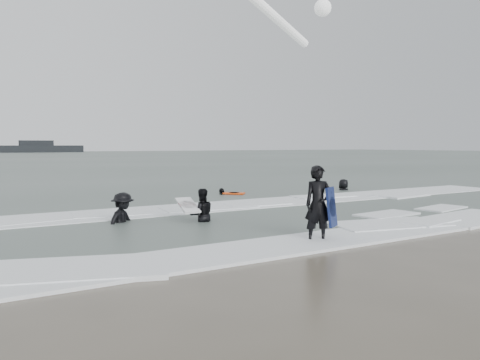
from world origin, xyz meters
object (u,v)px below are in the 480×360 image
vessel_horizon (36,148)px  surfer_centre (318,242)px  surfer_wading (202,223)px  surfer_right_far (344,191)px  surfer_right_near (222,196)px  surfer_breaker (123,224)px

vessel_horizon → surfer_centre: bearing=-94.2°
surfer_centre → vessel_horizon: 145.61m
surfer_wading → vessel_horizon: 141.82m
surfer_right_far → surfer_right_near: bearing=-19.7°
surfer_wading → surfer_right_far: bearing=-142.0°
surfer_wading → surfer_right_far: surfer_right_far is taller
surfer_centre → vessel_horizon: size_ratio=0.07×
surfer_centre → vessel_horizon: vessel_horizon is taller
surfer_breaker → surfer_right_near: bearing=4.8°
surfer_right_near → vessel_horizon: size_ratio=0.06×
surfer_wading → surfer_breaker: size_ratio=0.88×
surfer_centre → surfer_breaker: size_ratio=1.04×
vessel_horizon → surfer_wading: bearing=-94.9°
surfer_right_far → vessel_horizon: (1.58, 136.16, 1.36)m
surfer_centre → vessel_horizon: (10.75, 145.21, 1.36)m
surfer_wading → surfer_right_near: (4.08, 6.39, 0.00)m
surfer_centre → surfer_right_far: surfer_centre is taller
vessel_horizon → surfer_breaker: bearing=-95.7°
surfer_right_near → surfer_centre: bearing=27.6°
surfer_wading → surfer_breaker: surfer_breaker is taller
surfer_wading → vessel_horizon: vessel_horizon is taller
surfer_wading → surfer_right_far: size_ratio=0.90×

